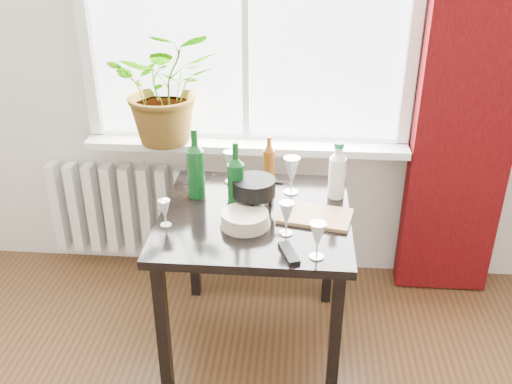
# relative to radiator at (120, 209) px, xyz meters

# --- Properties ---
(windowsill) EXTENTS (1.72, 0.20, 0.04)m
(windowsill) POSITION_rel_radiator_xyz_m (0.75, -0.03, 0.44)
(windowsill) COLOR white
(windowsill) RESTS_ON ground
(curtain) EXTENTS (0.50, 0.12, 2.56)m
(curtain) POSITION_rel_radiator_xyz_m (1.87, -0.06, 0.92)
(curtain) COLOR #3A0507
(curtain) RESTS_ON ground
(radiator) EXTENTS (0.80, 0.10, 0.55)m
(radiator) POSITION_rel_radiator_xyz_m (0.00, 0.00, 0.00)
(radiator) COLOR white
(radiator) RESTS_ON ground
(table) EXTENTS (0.85, 0.85, 0.74)m
(table) POSITION_rel_radiator_xyz_m (0.85, -0.63, 0.27)
(table) COLOR black
(table) RESTS_ON ground
(potted_plant) EXTENTS (0.61, 0.55, 0.60)m
(potted_plant) POSITION_rel_radiator_xyz_m (0.35, -0.07, 0.77)
(potted_plant) COLOR #2B6B1C
(potted_plant) RESTS_ON windowsill
(wine_bottle_left) EXTENTS (0.09, 0.09, 0.34)m
(wine_bottle_left) POSITION_rel_radiator_xyz_m (0.56, -0.48, 0.53)
(wine_bottle_left) COLOR #0C4016
(wine_bottle_left) RESTS_ON table
(wine_bottle_right) EXTENTS (0.09, 0.09, 0.32)m
(wine_bottle_right) POSITION_rel_radiator_xyz_m (0.76, -0.58, 0.52)
(wine_bottle_right) COLOR #0C4317
(wine_bottle_right) RESTS_ON table
(bottle_amber) EXTENTS (0.06, 0.06, 0.24)m
(bottle_amber) POSITION_rel_radiator_xyz_m (0.89, -0.29, 0.48)
(bottle_amber) COLOR brown
(bottle_amber) RESTS_ON table
(cleaning_bottle) EXTENTS (0.10, 0.10, 0.28)m
(cleaning_bottle) POSITION_rel_radiator_xyz_m (1.22, -0.44, 0.50)
(cleaning_bottle) COLOR white
(cleaning_bottle) RESTS_ON table
(wineglass_front_right) EXTENTS (0.08, 0.08, 0.15)m
(wineglass_front_right) POSITION_rel_radiator_xyz_m (1.00, -0.80, 0.44)
(wineglass_front_right) COLOR silver
(wineglass_front_right) RESTS_ON table
(wineglass_far_right) EXTENTS (0.08, 0.08, 0.16)m
(wineglass_far_right) POSITION_rel_radiator_xyz_m (1.12, -0.96, 0.44)
(wineglass_far_right) COLOR silver
(wineglass_far_right) RESTS_ON table
(wineglass_back_center) EXTENTS (0.10, 0.10, 0.19)m
(wineglass_back_center) POSITION_rel_radiator_xyz_m (1.01, -0.41, 0.45)
(wineglass_back_center) COLOR silver
(wineglass_back_center) RESTS_ON table
(wineglass_back_left) EXTENTS (0.08, 0.08, 0.17)m
(wineglass_back_left) POSITION_rel_radiator_xyz_m (0.70, -0.32, 0.44)
(wineglass_back_left) COLOR #B7BEC5
(wineglass_back_left) RESTS_ON table
(wineglass_front_left) EXTENTS (0.06, 0.06, 0.12)m
(wineglass_front_left) POSITION_rel_radiator_xyz_m (0.48, -0.77, 0.42)
(wineglass_front_left) COLOR silver
(wineglass_front_left) RESTS_ON table
(plate_stack) EXTENTS (0.26, 0.26, 0.06)m
(plate_stack) POSITION_rel_radiator_xyz_m (0.82, -0.74, 0.39)
(plate_stack) COLOR beige
(plate_stack) RESTS_ON table
(fondue_pot) EXTENTS (0.23, 0.21, 0.15)m
(fondue_pot) POSITION_rel_radiator_xyz_m (0.84, -0.59, 0.44)
(fondue_pot) COLOR black
(fondue_pot) RESTS_ON table
(tv_remote) EXTENTS (0.10, 0.16, 0.02)m
(tv_remote) POSITION_rel_radiator_xyz_m (1.01, -0.96, 0.37)
(tv_remote) COLOR black
(tv_remote) RESTS_ON table
(cutting_board) EXTENTS (0.35, 0.26, 0.02)m
(cutting_board) POSITION_rel_radiator_xyz_m (1.12, -0.65, 0.37)
(cutting_board) COLOR #976F44
(cutting_board) RESTS_ON table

